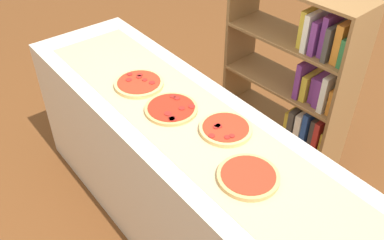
% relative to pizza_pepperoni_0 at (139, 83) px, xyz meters
% --- Properties ---
extents(ground_plane, '(12.00, 12.00, 0.00)m').
position_rel_pizza_pepperoni_0_xyz_m(ground_plane, '(0.44, 0.03, -0.91)').
color(ground_plane, brown).
extents(counter, '(2.52, 0.65, 0.90)m').
position_rel_pizza_pepperoni_0_xyz_m(counter, '(0.44, 0.03, -0.46)').
color(counter, beige).
rests_on(counter, ground_plane).
extents(parchment_paper, '(2.19, 0.47, 0.00)m').
position_rel_pizza_pepperoni_0_xyz_m(parchment_paper, '(0.44, 0.03, -0.01)').
color(parchment_paper, tan).
rests_on(parchment_paper, counter).
extents(pizza_pepperoni_0, '(0.27, 0.27, 0.03)m').
position_rel_pizza_pepperoni_0_xyz_m(pizza_pepperoni_0, '(0.00, 0.00, 0.00)').
color(pizza_pepperoni_0, '#DBB26B').
rests_on(pizza_pepperoni_0, parchment_paper).
extents(pizza_pepperoni_1, '(0.27, 0.27, 0.02)m').
position_rel_pizza_pepperoni_0_xyz_m(pizza_pepperoni_1, '(0.29, 0.01, -0.00)').
color(pizza_pepperoni_1, tan).
rests_on(pizza_pepperoni_1, parchment_paper).
extents(pizza_pepperoni_2, '(0.25, 0.25, 0.03)m').
position_rel_pizza_pepperoni_0_xyz_m(pizza_pepperoni_2, '(0.58, 0.11, -0.00)').
color(pizza_pepperoni_2, '#DBB26B').
rests_on(pizza_pepperoni_2, parchment_paper).
extents(pizza_plain_3, '(0.26, 0.26, 0.02)m').
position_rel_pizza_pepperoni_0_xyz_m(pizza_plain_3, '(0.87, -0.02, -0.00)').
color(pizza_plain_3, tan).
rests_on(pizza_plain_3, parchment_paper).
extents(bookshelf, '(0.87, 0.35, 1.31)m').
position_rel_pizza_pepperoni_0_xyz_m(bookshelf, '(0.39, 0.96, -0.27)').
color(bookshelf, brown).
rests_on(bookshelf, ground_plane).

